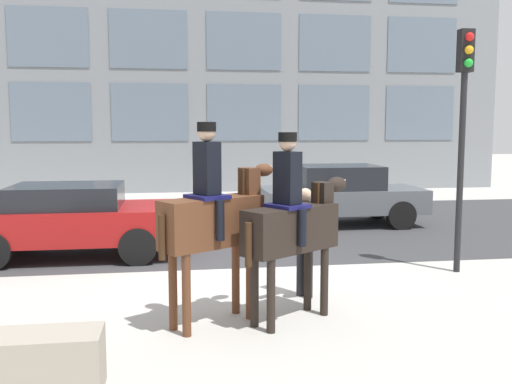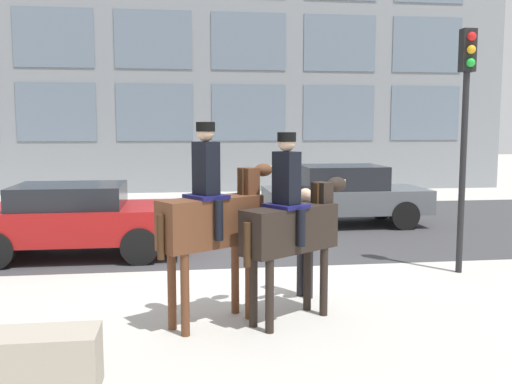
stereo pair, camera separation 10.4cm
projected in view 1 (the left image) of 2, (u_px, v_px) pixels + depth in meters
ground_plane at (233, 276)px, 9.87m from camera, size 80.00×80.00×0.00m
road_surface at (213, 228)px, 14.54m from camera, size 24.87×8.50×0.01m
mounted_horse_lead at (214, 217)px, 7.33m from camera, size 1.64×1.18×2.63m
mounted_horse_companion at (293, 223)px, 7.48m from camera, size 1.67×1.27×2.50m
pedestrian_bystander at (305, 234)px, 8.55m from camera, size 0.70×0.80×1.66m
street_car_near_lane at (72, 218)px, 11.24m from camera, size 4.16×2.02×1.44m
street_car_far_lane at (341, 194)px, 14.90m from camera, size 4.16×1.97×1.57m
traffic_light at (463, 112)px, 9.83m from camera, size 0.24×0.29×4.22m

